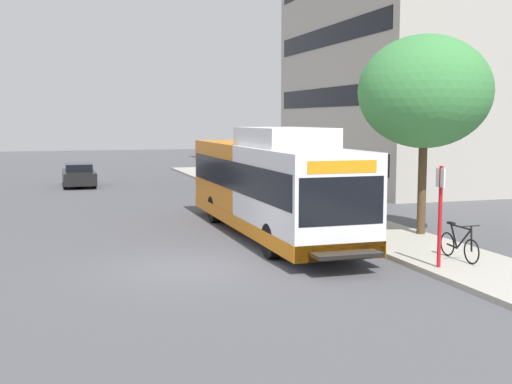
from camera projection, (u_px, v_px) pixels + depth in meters
ground_plane at (148, 223)px, 24.84m from camera, size 120.00×120.00×0.00m
sidewalk_curb at (339, 220)px, 25.01m from camera, size 3.00×56.00×0.14m
transit_bus at (270, 185)px, 21.97m from camera, size 2.58×12.25×3.65m
bus_stop_sign_pole at (440, 209)px, 16.62m from camera, size 0.10×0.36×2.60m
bicycle_parked at (459, 244)px, 17.61m from camera, size 0.52×1.76×1.02m
street_tree_near_stop at (425, 92)px, 21.18m from camera, size 4.30×4.30×6.49m
parked_car_far_lane at (79, 175)px, 38.31m from camera, size 1.80×4.50×1.33m
lattice_comm_tower at (353, 41)px, 56.44m from camera, size 1.10×1.10×31.58m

